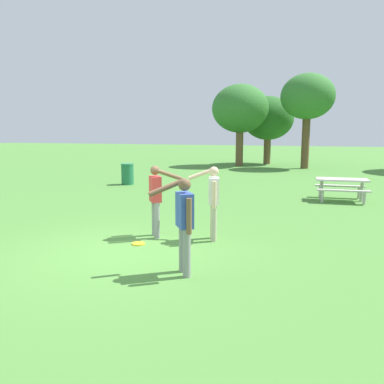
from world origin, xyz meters
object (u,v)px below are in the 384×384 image
tree_tall_left (240,109)px  person_bystander (213,197)px  frisbee (138,244)px  picnic_table_near (342,185)px  person_thrower (184,219)px  trash_can_further_along (127,174)px  person_catcher (156,195)px  tree_far_right (308,98)px  tree_broad_center (268,119)px

tree_tall_left → person_bystander: bearing=-80.2°
frisbee → picnic_table_near: (4.38, 6.99, 0.55)m
picnic_table_near → tree_tall_left: tree_tall_left is taller
person_thrower → trash_can_further_along: size_ratio=1.71×
trash_can_further_along → tree_tall_left: 11.91m
person_catcher → trash_can_further_along: 9.01m
tree_far_right → person_thrower: bearing=-93.3°
person_catcher → tree_far_right: size_ratio=0.27×
frisbee → tree_broad_center: (-0.12, 21.57, 3.32)m
trash_can_further_along → tree_far_right: bearing=54.9°
person_thrower → picnic_table_near: 8.81m
frisbee → tree_far_right: 19.50m
trash_can_further_along → tree_broad_center: 14.32m
person_bystander → tree_broad_center: (-1.55, 20.73, 2.37)m
person_thrower → tree_broad_center: tree_broad_center is taller
picnic_table_near → trash_can_further_along: trash_can_further_along is taller
frisbee → tree_far_right: bearing=81.9°
frisbee → tree_tall_left: bearing=95.2°
person_catcher → picnic_table_near: 7.62m
picnic_table_near → tree_tall_left: (-6.14, 12.33, 3.36)m
person_bystander → trash_can_further_along: (-6.10, 7.45, -0.48)m
tree_broad_center → tree_far_right: tree_far_right is taller
person_catcher → person_bystander: same height
person_catcher → picnic_table_near: bearing=56.0°
frisbee → tree_broad_center: bearing=90.3°
person_bystander → tree_far_right: tree_far_right is taller
person_catcher → tree_broad_center: (-0.25, 20.89, 2.37)m
tree_tall_left → tree_far_right: (4.44, -0.54, 0.61)m
picnic_table_near → tree_far_right: 12.55m
person_thrower → tree_tall_left: size_ratio=0.29×
person_thrower → tree_tall_left: bearing=99.0°
tree_tall_left → tree_far_right: tree_far_right is taller
person_thrower → picnic_table_near: size_ratio=0.92×
person_thrower → person_bystander: (-0.10, 2.17, 0.00)m
frisbee → person_bystander: bearing=30.6°
trash_can_further_along → person_catcher: bearing=-57.8°
person_bystander → tree_tall_left: (-3.18, 18.48, 2.96)m
picnic_table_near → tree_tall_left: 14.18m
tree_far_right → person_bystander: bearing=-94.0°
person_thrower → frisbee: 2.23m
tree_tall_left → tree_far_right: bearing=-7.0°
trash_can_further_along → person_bystander: bearing=-50.7°
trash_can_further_along → tree_tall_left: size_ratio=0.17×
tree_far_right → tree_broad_center: bearing=135.2°
person_thrower → trash_can_further_along: person_thrower is taller
trash_can_further_along → tree_broad_center: (4.55, 13.27, 2.85)m
tree_far_right → tree_tall_left: bearing=173.0°
picnic_table_near → person_thrower: bearing=-109.0°
person_thrower → tree_tall_left: 21.12m
person_catcher → trash_can_further_along: person_catcher is taller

